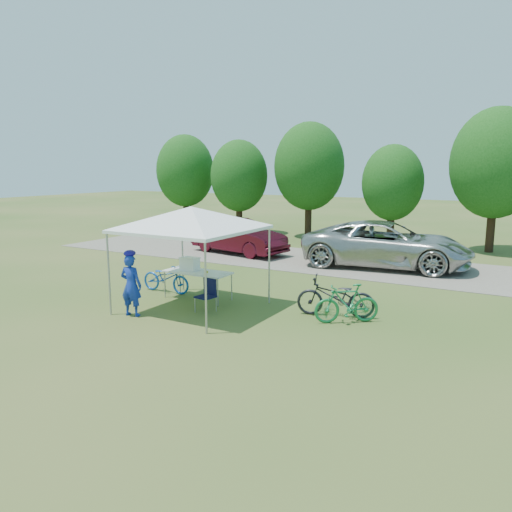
# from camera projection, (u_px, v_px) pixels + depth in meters

# --- Properties ---
(ground) EXTENTS (100.00, 100.00, 0.00)m
(ground) POSITION_uv_depth(u_px,v_px,m) (193.00, 308.00, 13.35)
(ground) COLOR #2D5119
(ground) RESTS_ON ground
(gravel_strip) EXTENTS (24.00, 5.00, 0.02)m
(gravel_strip) POSITION_uv_depth(u_px,v_px,m) (312.00, 260.00, 20.18)
(gravel_strip) COLOR gray
(gravel_strip) RESTS_ON ground
(canopy) EXTENTS (4.53, 4.53, 3.00)m
(canopy) POSITION_uv_depth(u_px,v_px,m) (191.00, 209.00, 12.88)
(canopy) COLOR #A5A5AA
(canopy) RESTS_ON ground
(treeline) EXTENTS (24.89, 4.28, 6.30)m
(treeline) POSITION_uv_depth(u_px,v_px,m) (357.00, 171.00, 24.88)
(treeline) COLOR #382314
(treeline) RESTS_ON ground
(folding_table) EXTENTS (1.96, 0.82, 0.80)m
(folding_table) POSITION_uv_depth(u_px,v_px,m) (198.00, 273.00, 14.20)
(folding_table) COLOR white
(folding_table) RESTS_ON ground
(folding_chair) EXTENTS (0.50, 0.51, 0.86)m
(folding_chair) POSITION_uv_depth(u_px,v_px,m) (208.00, 292.00, 13.02)
(folding_chair) COLOR black
(folding_chair) RESTS_ON ground
(cooler) EXTENTS (0.52, 0.36, 0.38)m
(cooler) POSITION_uv_depth(u_px,v_px,m) (190.00, 264.00, 14.30)
(cooler) COLOR white
(cooler) RESTS_ON folding_table
(ice_cream_cup) EXTENTS (0.07, 0.07, 0.05)m
(ice_cream_cup) POSITION_uv_depth(u_px,v_px,m) (207.00, 272.00, 13.97)
(ice_cream_cup) COLOR gold
(ice_cream_cup) RESTS_ON folding_table
(cyclist) EXTENTS (0.63, 0.47, 1.58)m
(cyclist) POSITION_uv_depth(u_px,v_px,m) (131.00, 285.00, 12.57)
(cyclist) COLOR #132EA0
(cyclist) RESTS_ON ground
(bike_blue) EXTENTS (1.70, 0.61, 0.89)m
(bike_blue) POSITION_uv_depth(u_px,v_px,m) (166.00, 278.00, 15.02)
(bike_blue) COLOR #1247A3
(bike_blue) RESTS_ON ground
(bike_green) EXTENTS (1.55, 1.32, 0.96)m
(bike_green) POSITION_uv_depth(u_px,v_px,m) (347.00, 303.00, 12.05)
(bike_green) COLOR #1C7F44
(bike_green) RESTS_ON ground
(bike_dark) EXTENTS (2.06, 1.18, 1.02)m
(bike_dark) POSITION_uv_depth(u_px,v_px,m) (335.00, 297.00, 12.55)
(bike_dark) COLOR black
(bike_dark) RESTS_ON ground
(minivan) EXTENTS (6.47, 3.56, 1.71)m
(minivan) POSITION_uv_depth(u_px,v_px,m) (386.00, 244.00, 18.70)
(minivan) COLOR #B7B5B2
(minivan) RESTS_ON gravel_strip
(sedan) EXTENTS (4.71, 2.35, 1.48)m
(sedan) POSITION_uv_depth(u_px,v_px,m) (239.00, 236.00, 21.66)
(sedan) COLOR #430B16
(sedan) RESTS_ON gravel_strip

